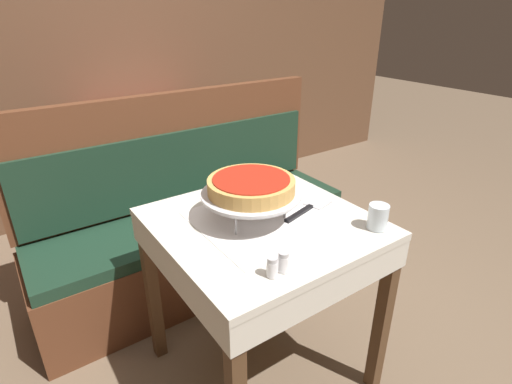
{
  "coord_description": "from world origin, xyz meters",
  "views": [
    {
      "loc": [
        -0.76,
        -1.05,
        1.48
      ],
      "look_at": [
        -0.03,
        0.0,
        0.88
      ],
      "focal_mm": 28.0,
      "sensor_mm": 36.0,
      "label": 1
    }
  ],
  "objects_px": {
    "deep_dish_pizza": "(251,185)",
    "pepper_shaker": "(284,262)",
    "pizza_server": "(307,209)",
    "pizza_pan_stand": "(251,195)",
    "water_glass_near": "(378,217)",
    "booth_bench": "(196,232)",
    "dining_table_front": "(263,242)",
    "salt_shaker": "(272,267)",
    "condiment_caddy": "(145,117)",
    "dining_table_rear": "(158,137)"
  },
  "relations": [
    {
      "from": "deep_dish_pizza",
      "to": "pizza_server",
      "type": "distance_m",
      "value": 0.26
    },
    {
      "from": "pizza_pan_stand",
      "to": "water_glass_near",
      "type": "relative_size",
      "value": 4.06
    },
    {
      "from": "dining_table_front",
      "to": "dining_table_rear",
      "type": "bearing_deg",
      "value": 82.56
    },
    {
      "from": "deep_dish_pizza",
      "to": "pizza_server",
      "type": "xyz_separation_m",
      "value": [
        0.22,
        -0.06,
        -0.13
      ]
    },
    {
      "from": "pizza_server",
      "to": "deep_dish_pizza",
      "type": "bearing_deg",
      "value": 163.57
    },
    {
      "from": "water_glass_near",
      "to": "deep_dish_pizza",
      "type": "bearing_deg",
      "value": 136.61
    },
    {
      "from": "salt_shaker",
      "to": "pepper_shaker",
      "type": "xyz_separation_m",
      "value": [
        0.04,
        -0.0,
        0.0
      ]
    },
    {
      "from": "pizza_pan_stand",
      "to": "dining_table_front",
      "type": "bearing_deg",
      "value": -45.26
    },
    {
      "from": "dining_table_rear",
      "to": "salt_shaker",
      "type": "relative_size",
      "value": 12.23
    },
    {
      "from": "deep_dish_pizza",
      "to": "condiment_caddy",
      "type": "distance_m",
      "value": 1.48
    },
    {
      "from": "booth_bench",
      "to": "pizza_pan_stand",
      "type": "bearing_deg",
      "value": -98.21
    },
    {
      "from": "pizza_server",
      "to": "condiment_caddy",
      "type": "bearing_deg",
      "value": 92.51
    },
    {
      "from": "pizza_pan_stand",
      "to": "salt_shaker",
      "type": "height_order",
      "value": "pizza_pan_stand"
    },
    {
      "from": "condiment_caddy",
      "to": "dining_table_front",
      "type": "bearing_deg",
      "value": -94.63
    },
    {
      "from": "deep_dish_pizza",
      "to": "condiment_caddy",
      "type": "bearing_deg",
      "value": 84.1
    },
    {
      "from": "dining_table_rear",
      "to": "pizza_pan_stand",
      "type": "xyz_separation_m",
      "value": [
        -0.23,
        -1.5,
        0.21
      ]
    },
    {
      "from": "deep_dish_pizza",
      "to": "booth_bench",
      "type": "bearing_deg",
      "value": 81.79
    },
    {
      "from": "dining_table_rear",
      "to": "pepper_shaker",
      "type": "relative_size",
      "value": 11.9
    },
    {
      "from": "dining_table_rear",
      "to": "deep_dish_pizza",
      "type": "xyz_separation_m",
      "value": [
        -0.23,
        -1.5,
        0.24
      ]
    },
    {
      "from": "booth_bench",
      "to": "deep_dish_pizza",
      "type": "distance_m",
      "value": 0.93
    },
    {
      "from": "salt_shaker",
      "to": "condiment_caddy",
      "type": "bearing_deg",
      "value": 80.59
    },
    {
      "from": "dining_table_front",
      "to": "pizza_pan_stand",
      "type": "bearing_deg",
      "value": 134.74
    },
    {
      "from": "deep_dish_pizza",
      "to": "water_glass_near",
      "type": "xyz_separation_m",
      "value": [
        0.33,
        -0.31,
        -0.09
      ]
    },
    {
      "from": "water_glass_near",
      "to": "pizza_pan_stand",
      "type": "bearing_deg",
      "value": 136.61
    },
    {
      "from": "dining_table_front",
      "to": "water_glass_near",
      "type": "bearing_deg",
      "value": -43.2
    },
    {
      "from": "dining_table_front",
      "to": "deep_dish_pizza",
      "type": "distance_m",
      "value": 0.24
    },
    {
      "from": "condiment_caddy",
      "to": "pizza_server",
      "type": "bearing_deg",
      "value": -87.49
    },
    {
      "from": "dining_table_rear",
      "to": "pizza_pan_stand",
      "type": "distance_m",
      "value": 1.53
    },
    {
      "from": "deep_dish_pizza",
      "to": "salt_shaker",
      "type": "xyz_separation_m",
      "value": [
        -0.15,
        -0.32,
        -0.1
      ]
    },
    {
      "from": "water_glass_near",
      "to": "condiment_caddy",
      "type": "bearing_deg",
      "value": 95.68
    },
    {
      "from": "pizza_server",
      "to": "water_glass_near",
      "type": "xyz_separation_m",
      "value": [
        0.11,
        -0.25,
        0.04
      ]
    },
    {
      "from": "deep_dish_pizza",
      "to": "pepper_shaker",
      "type": "relative_size",
      "value": 4.8
    },
    {
      "from": "booth_bench",
      "to": "condiment_caddy",
      "type": "distance_m",
      "value": 0.91
    },
    {
      "from": "booth_bench",
      "to": "dining_table_front",
      "type": "bearing_deg",
      "value": -95.59
    },
    {
      "from": "dining_table_front",
      "to": "salt_shaker",
      "type": "relative_size",
      "value": 11.86
    },
    {
      "from": "booth_bench",
      "to": "water_glass_near",
      "type": "bearing_deg",
      "value": -77.63
    },
    {
      "from": "pizza_server",
      "to": "pepper_shaker",
      "type": "relative_size",
      "value": 3.97
    },
    {
      "from": "pepper_shaker",
      "to": "pizza_server",
      "type": "bearing_deg",
      "value": 38.49
    },
    {
      "from": "condiment_caddy",
      "to": "pepper_shaker",
      "type": "bearing_deg",
      "value": -98.11
    },
    {
      "from": "pizza_server",
      "to": "pepper_shaker",
      "type": "xyz_separation_m",
      "value": [
        -0.32,
        -0.26,
        0.03
      ]
    },
    {
      "from": "dining_table_rear",
      "to": "water_glass_near",
      "type": "relative_size",
      "value": 8.69
    },
    {
      "from": "pizza_server",
      "to": "condiment_caddy",
      "type": "xyz_separation_m",
      "value": [
        -0.07,
        1.54,
        0.05
      ]
    },
    {
      "from": "dining_table_front",
      "to": "pizza_server",
      "type": "bearing_deg",
      "value": -10.25
    },
    {
      "from": "water_glass_near",
      "to": "condiment_caddy",
      "type": "relative_size",
      "value": 0.57
    },
    {
      "from": "pizza_server",
      "to": "pepper_shaker",
      "type": "height_order",
      "value": "pepper_shaker"
    },
    {
      "from": "pepper_shaker",
      "to": "condiment_caddy",
      "type": "distance_m",
      "value": 1.81
    },
    {
      "from": "dining_table_front",
      "to": "salt_shaker",
      "type": "bearing_deg",
      "value": -121.06
    },
    {
      "from": "deep_dish_pizza",
      "to": "pepper_shaker",
      "type": "bearing_deg",
      "value": -107.84
    },
    {
      "from": "pepper_shaker",
      "to": "condiment_caddy",
      "type": "relative_size",
      "value": 0.41
    },
    {
      "from": "dining_table_rear",
      "to": "pizza_server",
      "type": "xyz_separation_m",
      "value": [
        -0.01,
        -1.56,
        0.11
      ]
    }
  ]
}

